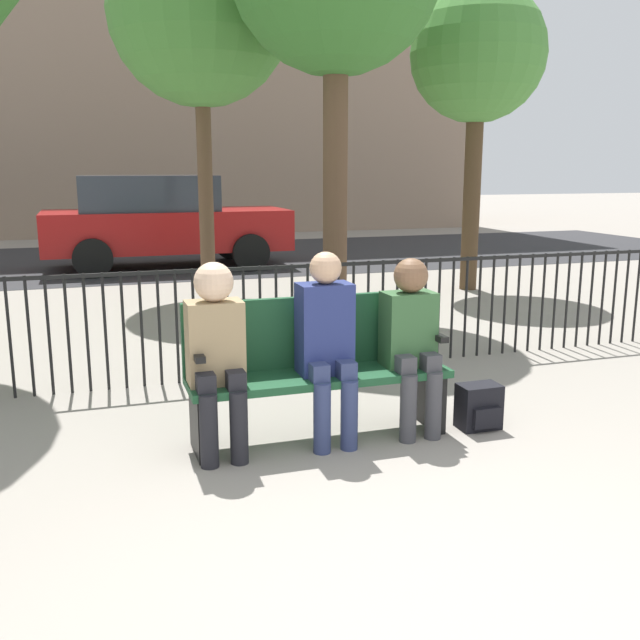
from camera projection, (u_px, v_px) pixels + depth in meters
name	position (u px, v px, depth m)	size (l,w,h in m)	color
ground_plane	(491.00, 632.00, 2.74)	(80.00, 80.00, 0.00)	gray
park_bench	(316.00, 363.00, 4.66)	(1.71, 0.45, 0.92)	#194728
seated_person_0	(216.00, 347.00, 4.29)	(0.34, 0.39, 1.20)	black
seated_person_1	(327.00, 338.00, 4.51)	(0.34, 0.39, 1.24)	navy
seated_person_2	(411.00, 335.00, 4.69)	(0.34, 0.39, 1.17)	#3D3D42
backpack	(479.00, 407.00, 4.85)	(0.28, 0.22, 0.31)	black
fence_railing	(261.00, 312.00, 6.01)	(9.01, 0.03, 0.95)	black
tree_0	(478.00, 57.00, 9.82)	(1.88, 1.88, 4.23)	#4C3823
tree_3	(200.00, 14.00, 9.40)	(2.43, 2.43, 4.96)	brown
street_surface	(161.00, 259.00, 13.88)	(24.00, 6.00, 0.01)	#2B2B2D
parked_car_0	(162.00, 220.00, 12.54)	(4.20, 1.94, 1.62)	maroon
building_facade	(121.00, 2.00, 19.99)	(20.00, 6.00, 12.59)	gray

